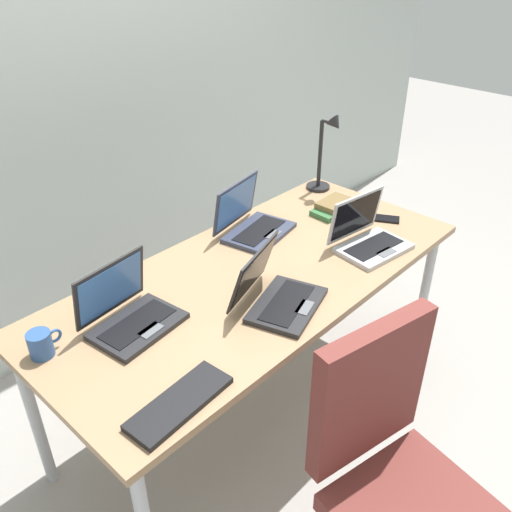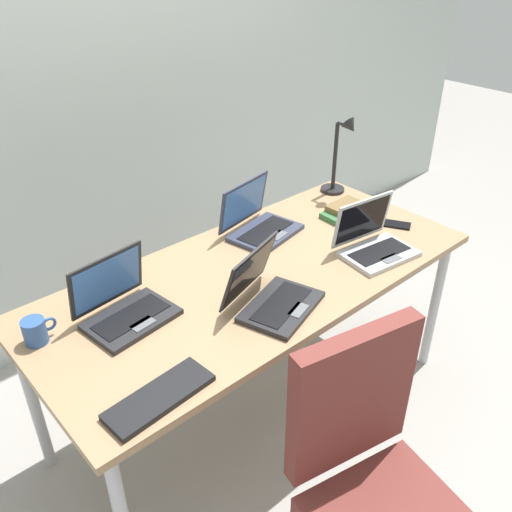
# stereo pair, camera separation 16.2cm
# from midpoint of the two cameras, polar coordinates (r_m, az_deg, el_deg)

# --- Properties ---
(ground_plane) EXTENTS (12.00, 12.00, 0.00)m
(ground_plane) POSITION_cam_midpoint_polar(r_m,az_deg,el_deg) (2.63, 1.83, -15.44)
(ground_plane) COLOR gray
(wall_back) EXTENTS (6.00, 0.13, 2.60)m
(wall_back) POSITION_cam_midpoint_polar(r_m,az_deg,el_deg) (2.76, -14.39, 17.72)
(wall_back) COLOR #B2BCB7
(wall_back) RESTS_ON ground_plane
(desk) EXTENTS (1.80, 0.80, 0.74)m
(desk) POSITION_cam_midpoint_polar(r_m,az_deg,el_deg) (2.17, 2.14, -3.12)
(desk) COLOR #9E7A56
(desk) RESTS_ON ground_plane
(desk_lamp) EXTENTS (0.12, 0.18, 0.40)m
(desk_lamp) POSITION_cam_midpoint_polar(r_m,az_deg,el_deg) (2.75, 10.52, 10.18)
(desk_lamp) COLOR black
(desk_lamp) RESTS_ON desk
(laptop_near_lamp) EXTENTS (0.32, 0.27, 0.22)m
(laptop_near_lamp) POSITION_cam_midpoint_polar(r_m,az_deg,el_deg) (2.32, 14.16, 1.27)
(laptop_near_lamp) COLOR #B7BABC
(laptop_near_lamp) RESTS_ON desk
(laptop_by_keyboard) EXTENTS (0.32, 0.27, 0.22)m
(laptop_by_keyboard) POSITION_cam_midpoint_polar(r_m,az_deg,el_deg) (1.93, -11.28, -5.28)
(laptop_by_keyboard) COLOR #232326
(laptop_by_keyboard) RESTS_ON desk
(laptop_mid_desk) EXTENTS (0.35, 0.30, 0.23)m
(laptop_mid_desk) POSITION_cam_midpoint_polar(r_m,az_deg,el_deg) (2.40, 2.23, 3.40)
(laptop_mid_desk) COLOR #33384C
(laptop_mid_desk) RESTS_ON desk
(laptop_far_corner) EXTENTS (0.37, 0.35, 0.22)m
(laptop_far_corner) POSITION_cam_midpoint_polar(r_m,az_deg,el_deg) (1.95, 4.01, -4.18)
(laptop_far_corner) COLOR #232326
(laptop_far_corner) RESTS_ON desk
(external_keyboard) EXTENTS (0.34, 0.14, 0.02)m
(external_keyboard) POSITION_cam_midpoint_polar(r_m,az_deg,el_deg) (1.64, -7.17, -14.48)
(external_keyboard) COLOR black
(external_keyboard) RESTS_ON desk
(computer_mouse) EXTENTS (0.06, 0.10, 0.03)m
(computer_mouse) POSITION_cam_midpoint_polar(r_m,az_deg,el_deg) (2.13, -13.38, -2.60)
(computer_mouse) COLOR black
(computer_mouse) RESTS_ON desk
(cell_phone) EXTENTS (0.12, 0.15, 0.01)m
(cell_phone) POSITION_cam_midpoint_polar(r_m,az_deg,el_deg) (2.58, 16.08, 3.15)
(cell_phone) COLOR black
(cell_phone) RESTS_ON desk
(book_stack) EXTENTS (0.22, 0.15, 0.05)m
(book_stack) POSITION_cam_midpoint_polar(r_m,az_deg,el_deg) (2.60, 11.15, 4.65)
(book_stack) COLOR #336638
(book_stack) RESTS_ON desk
(coffee_mug) EXTENTS (0.11, 0.08, 0.09)m
(coffee_mug) POSITION_cam_midpoint_polar(r_m,az_deg,el_deg) (1.90, -19.79, -7.46)
(coffee_mug) COLOR #2D518C
(coffee_mug) RESTS_ON desk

